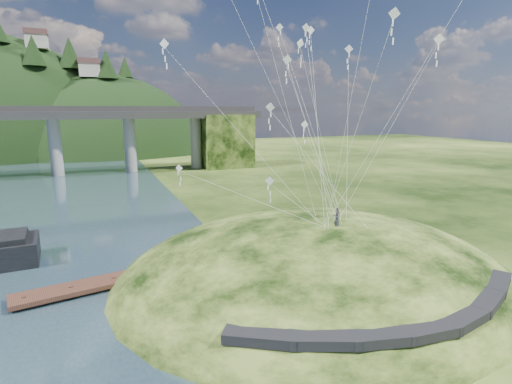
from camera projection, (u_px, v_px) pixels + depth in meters
name	position (u px, v px, depth m)	size (l,w,h in m)	color
ground	(237.00, 301.00, 30.20)	(320.00, 320.00, 0.00)	black
grass_hill	(315.00, 291.00, 35.30)	(36.00, 32.00, 13.00)	black
footpath	(410.00, 318.00, 23.75)	(22.29, 5.84, 0.83)	black
bridge	(0.00, 132.00, 81.74)	(160.00, 11.00, 15.00)	#2D2B2B
wooden_dock	(113.00, 280.00, 32.84)	(15.16, 5.02, 1.07)	#3A1F17
kite_flyers	(337.00, 211.00, 34.27)	(2.53, 3.21, 1.68)	#282935
kite_swarm	(305.00, 50.00, 33.23)	(21.00, 17.19, 21.11)	white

